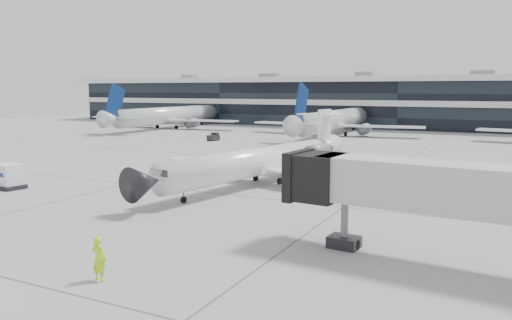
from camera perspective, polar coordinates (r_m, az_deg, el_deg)
The scene contains 10 objects.
ground at distance 40.45m, azimuth -3.76°, elevation -3.91°, with size 220.00×220.00×0.00m, color gray.
terminal at distance 117.90m, azimuth 16.86°, elevation 6.10°, with size 170.00×22.00×10.00m, color black.
bg_jet_left at distance 110.65m, azimuth -9.55°, elevation 3.63°, with size 32.00×40.00×9.60m, color silver, non-canonical shape.
bg_jet_center at distance 93.81m, azimuth 9.08°, elevation 2.86°, with size 32.00×40.00×9.60m, color silver, non-canonical shape.
regional_jet at distance 44.10m, azimuth 0.54°, elevation -0.04°, with size 21.82×27.20×6.32m.
jet_bridge at distance 25.09m, azimuth 22.60°, elevation -3.24°, with size 16.00×4.48×5.13m.
ramp_worker at distance 23.41m, azimuth -17.51°, elevation -10.69°, with size 0.74×0.49×2.03m, color #CCFF1A.
cargo_uld at distance 47.35m, azimuth -26.40°, elevation -1.71°, with size 2.74×2.18×2.05m.
traffic_cone at distance 52.15m, azimuth -0.21°, elevation -0.89°, with size 0.44×0.44×0.54m.
far_tug at distance 82.38m, azimuth -4.87°, elevation 2.63°, with size 1.43×2.19×1.32m.
Camera 1 is at (20.02, -34.14, 8.41)m, focal length 35.00 mm.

